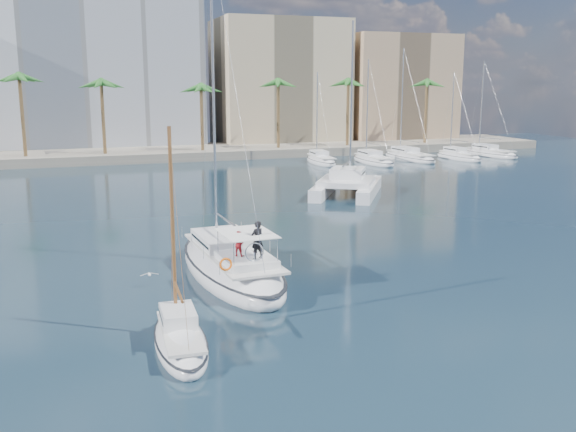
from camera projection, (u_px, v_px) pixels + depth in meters
name	position (u px, v px, depth m)	size (l,w,h in m)	color
ground	(306.00, 284.00, 33.33)	(160.00, 160.00, 0.00)	black
quay	(151.00, 153.00, 89.58)	(120.00, 14.00, 1.20)	gray
building_modern	(53.00, 57.00, 94.07)	(42.00, 16.00, 28.00)	silver
building_beige	(279.00, 84.00, 103.09)	(20.00, 14.00, 20.00)	tan
building_tan_right	(396.00, 90.00, 107.90)	(18.00, 12.00, 18.00)	tan
palm_centre	(152.00, 83.00, 83.91)	(3.60, 3.60, 12.30)	brown
palm_right	(384.00, 83.00, 94.89)	(3.60, 3.60, 12.30)	brown
main_sloop	(231.00, 266.00, 34.64)	(4.73, 13.16, 19.26)	white
small_sloop	(180.00, 339.00, 25.23)	(2.34, 6.46, 9.15)	white
catamaran	(347.00, 183.00, 59.92)	(10.33, 11.97, 15.86)	white
seagull	(149.00, 274.00, 32.65)	(0.93, 0.40, 0.17)	silver
moored_yacht_a	(321.00, 163.00, 83.23)	(2.72, 9.35, 11.90)	white
moored_yacht_b	(373.00, 163.00, 83.48)	(3.14, 10.78, 13.72)	white
moored_yacht_c	(409.00, 160.00, 87.42)	(3.55, 12.21, 15.54)	white
moored_yacht_d	(459.00, 159.00, 87.68)	(2.72, 9.35, 11.90)	white
moored_yacht_e	(489.00, 156.00, 91.62)	(3.14, 10.78, 13.72)	white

